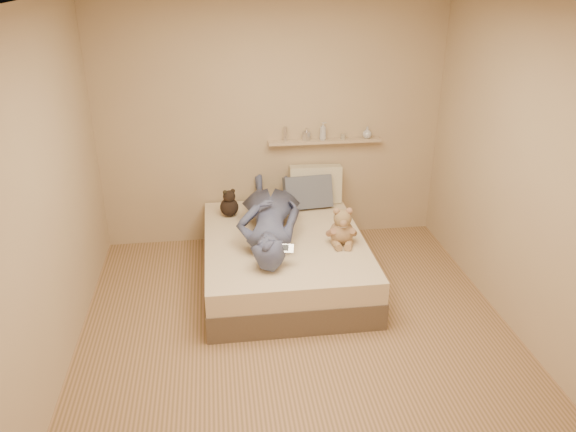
{
  "coord_description": "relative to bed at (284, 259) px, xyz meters",
  "views": [
    {
      "loc": [
        -0.59,
        -3.77,
        2.82
      ],
      "look_at": [
        0.0,
        0.65,
        0.8
      ],
      "focal_mm": 35.0,
      "sensor_mm": 36.0,
      "label": 1
    }
  ],
  "objects": [
    {
      "name": "person",
      "position": [
        -0.12,
        0.1,
        0.42
      ],
      "size": [
        0.8,
        1.68,
        0.39
      ],
      "primitive_type": "imported",
      "rotation": [
        0.0,
        0.0,
        3.01
      ],
      "color": "#454E6C",
      "rests_on": "bed"
    },
    {
      "name": "dark_plush",
      "position": [
        -0.49,
        0.58,
        0.35
      ],
      "size": [
        0.19,
        0.19,
        0.29
      ],
      "color": "black",
      "rests_on": "bed"
    },
    {
      "name": "teddy_bear",
      "position": [
        0.51,
        -0.2,
        0.38
      ],
      "size": [
        0.3,
        0.29,
        0.37
      ],
      "color": "#977553",
      "rests_on": "bed"
    },
    {
      "name": "pillow_cream",
      "position": [
        0.45,
        0.83,
        0.43
      ],
      "size": [
        0.56,
        0.23,
        0.41
      ],
      "primitive_type": "cube",
      "rotation": [
        -0.09,
        0.0,
        -0.06
      ],
      "color": "beige",
      "rests_on": "bed"
    },
    {
      "name": "pillow_grey",
      "position": [
        0.34,
        0.69,
        0.4
      ],
      "size": [
        0.52,
        0.29,
        0.37
      ],
      "primitive_type": "cube",
      "rotation": [
        -0.31,
        0.0,
        0.1
      ],
      "color": "slate",
      "rests_on": "bed"
    },
    {
      "name": "bed",
      "position": [
        0.0,
        0.0,
        0.0
      ],
      "size": [
        1.5,
        1.9,
        0.45
      ],
      "color": "brown",
      "rests_on": "floor"
    },
    {
      "name": "room",
      "position": [
        0.0,
        -0.93,
        1.08
      ],
      "size": [
        3.8,
        3.8,
        3.8
      ],
      "color": "#A27753",
      "rests_on": "ground"
    },
    {
      "name": "wall_shelf",
      "position": [
        0.55,
        0.91,
        0.88
      ],
      "size": [
        1.2,
        0.12,
        0.03
      ],
      "primitive_type": "cube",
      "color": "tan",
      "rests_on": "wall_back"
    },
    {
      "name": "shelf_bottles",
      "position": [
        0.66,
        0.91,
        0.96
      ],
      "size": [
        0.95,
        0.12,
        0.19
      ],
      "color": "silver",
      "rests_on": "wall_shelf"
    },
    {
      "name": "game_console",
      "position": [
        -0.08,
        -0.53,
        0.39
      ],
      "size": [
        0.2,
        0.12,
        0.06
      ],
      "color": "silver",
      "rests_on": "bed"
    }
  ]
}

